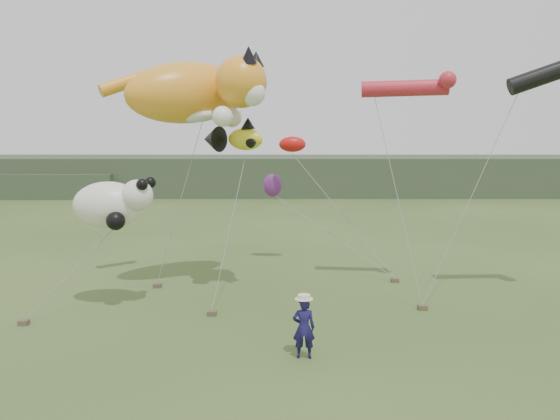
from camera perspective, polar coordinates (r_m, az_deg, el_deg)
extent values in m
plane|color=#385123|center=(16.50, 2.49, -14.87)|extent=(120.00, 120.00, 0.00)
cube|color=#2D3D28|center=(60.37, 0.79, 3.72)|extent=(90.00, 12.00, 4.00)
cube|color=#2D3D28|center=(64.50, -26.92, 2.46)|extent=(25.00, 8.00, 2.50)
imported|color=#171349|center=(15.98, 2.50, -12.21)|extent=(0.66, 0.44, 1.78)
cube|color=brown|center=(23.73, -12.69, -7.70)|extent=(0.33, 0.26, 0.17)
cube|color=brown|center=(19.88, -7.13, -10.64)|extent=(0.33, 0.26, 0.17)
cube|color=brown|center=(21.01, 14.67, -9.82)|extent=(0.33, 0.26, 0.17)
cube|color=brown|center=(20.71, -25.20, -10.59)|extent=(0.33, 0.26, 0.17)
cube|color=brown|center=(24.49, 11.92, -7.19)|extent=(0.33, 0.26, 0.17)
ellipsoid|color=orange|center=(22.54, -9.55, 11.98)|extent=(5.84, 5.04, 2.82)
sphere|color=orange|center=(21.23, -4.09, 13.22)|extent=(1.97, 1.97, 1.97)
cone|color=black|center=(20.77, -3.30, 15.93)|extent=(0.61, 0.75, 0.74)
cone|color=black|center=(21.84, -2.52, 15.53)|extent=(0.61, 0.71, 0.70)
sphere|color=white|center=(20.84, -2.92, 12.12)|extent=(0.98, 0.98, 0.98)
ellipsoid|color=white|center=(22.14, -9.08, 9.80)|extent=(1.92, 0.96, 0.60)
sphere|color=white|center=(20.55, -6.04, 9.70)|extent=(0.77, 0.77, 0.77)
sphere|color=white|center=(22.05, -5.04, 9.59)|extent=(0.77, 0.77, 0.77)
cylinder|color=orange|center=(24.06, -16.07, 12.57)|extent=(2.04, 1.49, 1.19)
ellipsoid|color=yellow|center=(21.38, -3.66, 7.39)|extent=(1.70, 1.42, 0.87)
cone|color=black|center=(21.85, -7.16, 7.35)|extent=(1.21, 1.28, 1.01)
cone|color=black|center=(21.38, -3.37, 9.05)|extent=(0.56, 0.56, 0.45)
cone|color=black|center=(20.80, -2.82, 7.07)|extent=(0.60, 0.63, 0.45)
cone|color=black|center=(21.92, -2.67, 7.11)|extent=(0.60, 0.63, 0.45)
cylinder|color=black|center=(23.18, 26.99, 12.83)|extent=(3.58, 0.97, 1.78)
cylinder|color=red|center=(22.90, 12.89, 12.29)|extent=(3.48, 1.00, 0.71)
sphere|color=red|center=(22.78, 17.11, 12.87)|extent=(0.68, 0.68, 0.68)
ellipsoid|color=white|center=(20.77, -17.49, 0.52)|extent=(2.55, 1.70, 1.70)
sphere|color=white|center=(20.14, -14.70, 1.49)|extent=(1.13, 1.13, 1.13)
sphere|color=black|center=(19.66, -14.22, 2.60)|extent=(0.42, 0.42, 0.42)
sphere|color=black|center=(20.41, -13.41, 2.81)|extent=(0.42, 0.42, 0.42)
sphere|color=black|center=(19.98, -16.79, -1.10)|extent=(0.66, 0.66, 0.66)
sphere|color=black|center=(21.32, -19.15, -0.40)|extent=(0.66, 0.66, 0.66)
ellipsoid|color=red|center=(26.33, 1.30, 6.89)|extent=(1.28, 0.75, 0.75)
ellipsoid|color=#662571|center=(27.29, -0.79, 2.59)|extent=(0.93, 0.62, 1.14)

